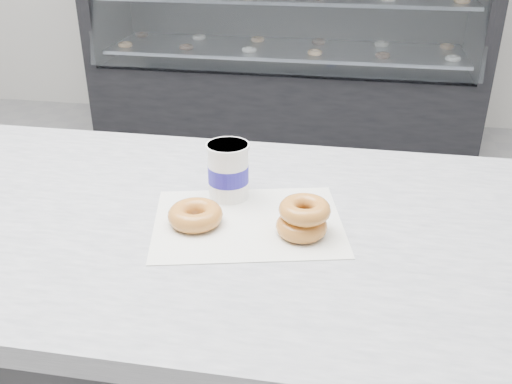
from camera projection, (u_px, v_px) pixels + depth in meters
ground at (205, 350)px, 2.02m from camera, size 5.00×5.00×0.00m
counter at (130, 381)px, 1.29m from camera, size 3.06×0.76×0.90m
display_case at (285, 63)px, 3.66m from camera, size 2.40×0.74×1.25m
wax_paper at (248, 222)px, 1.04m from camera, size 0.39×0.33×0.00m
donut_single at (195, 215)px, 1.02m from camera, size 0.12×0.12×0.03m
donut_stack at (303, 218)px, 0.99m from camera, size 0.12×0.12×0.06m
coffee_cup at (228, 171)px, 1.10m from camera, size 0.10×0.10×0.11m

